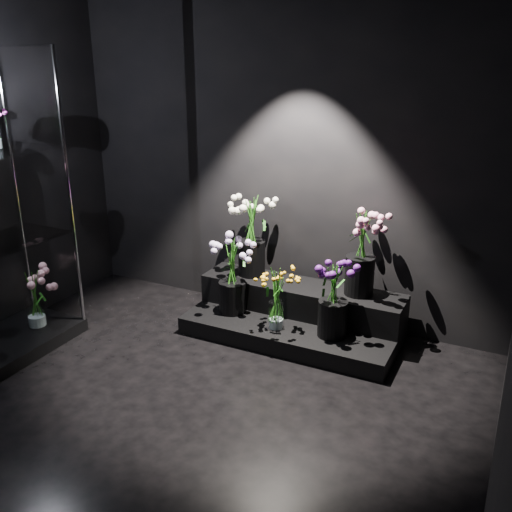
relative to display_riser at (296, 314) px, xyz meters
The scene contains 9 objects.
floor 1.68m from the display_riser, 100.69° to the right, with size 4.00×4.00×0.00m, color black.
wall_back 1.32m from the display_riser, 130.99° to the left, with size 4.00×4.00×0.00m, color black.
display_riser is the anchor object (origin of this frame).
bouquet_orange_bells 0.39m from the display_riser, 102.86° to the right, with size 0.33×0.33×0.54m.
bouquet_lilac 0.67m from the display_riser, 163.09° to the right, with size 0.44×0.44×0.66m.
bouquet_purple 0.55m from the display_riser, 27.43° to the right, with size 0.33×0.33×0.63m.
bouquet_cream_roses 0.84m from the display_riser, 164.37° to the left, with size 0.42×0.42×0.72m.
bouquet_pink_roses 0.83m from the display_riser, 16.23° to the left, with size 0.42×0.42×0.71m.
bouquet_case_base_pink 2.21m from the display_riser, 151.22° to the right, with size 0.36×0.36×0.51m.
Camera 1 is at (1.96, -2.50, 2.31)m, focal length 40.00 mm.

